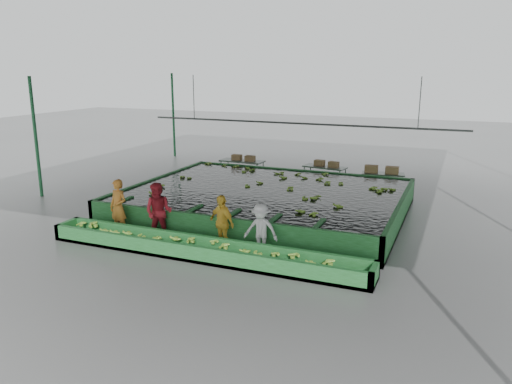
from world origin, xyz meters
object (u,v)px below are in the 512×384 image
at_px(packing_table_right, 382,182).
at_px(box_stack_mid, 326,166).
at_px(packing_table_left, 242,170).
at_px(worker_c, 222,223).
at_px(worker_b, 159,212).
at_px(worker_d, 261,230).
at_px(worker_a, 118,207).
at_px(packing_table_mid, 325,176).
at_px(flotation_tank, 266,200).
at_px(box_stack_right, 381,173).
at_px(sorting_trough, 201,249).
at_px(box_stack_left, 243,160).

distance_m(packing_table_right, box_stack_mid, 2.67).
bearing_deg(box_stack_mid, packing_table_left, -173.39).
bearing_deg(box_stack_mid, worker_c, -94.21).
height_order(worker_b, worker_d, worker_b).
distance_m(worker_a, worker_b, 1.55).
height_order(worker_c, packing_table_mid, worker_c).
xyz_separation_m(flotation_tank, worker_d, (1.53, -4.30, 0.33)).
bearing_deg(packing_table_right, box_stack_right, -179.49).
relative_size(sorting_trough, box_stack_mid, 8.56).
bearing_deg(sorting_trough, packing_table_left, 107.60).
bearing_deg(box_stack_mid, packing_table_right, -5.02).
bearing_deg(worker_d, sorting_trough, -157.43).
distance_m(worker_d, box_stack_right, 9.43).
bearing_deg(worker_b, packing_table_left, 86.25).
distance_m(flotation_tank, sorting_trough, 5.10).
relative_size(worker_d, packing_table_mid, 0.79).
height_order(worker_d, packing_table_left, worker_d).
distance_m(worker_a, packing_table_right, 11.62).
relative_size(packing_table_left, packing_table_mid, 1.08).
xyz_separation_m(worker_a, packing_table_left, (0.38, 8.98, -0.44)).
relative_size(sorting_trough, packing_table_left, 4.71).
height_order(sorting_trough, packing_table_mid, packing_table_mid).
bearing_deg(box_stack_right, flotation_tank, -125.46).
height_order(flotation_tank, worker_c, worker_c).
distance_m(packing_table_mid, box_stack_left, 4.00).
distance_m(flotation_tank, box_stack_right, 6.05).
bearing_deg(worker_c, worker_d, 22.15).
xyz_separation_m(box_stack_mid, box_stack_right, (2.54, -0.23, -0.07)).
bearing_deg(packing_table_mid, worker_a, -114.98).
height_order(worker_a, box_stack_right, worker_a).
bearing_deg(worker_c, box_stack_right, 92.79).
bearing_deg(flotation_tank, worker_b, -114.21).
bearing_deg(packing_table_right, box_stack_left, -178.05).
xyz_separation_m(sorting_trough, worker_b, (-1.93, 0.80, 0.68)).
distance_m(worker_a, box_stack_mid, 10.44).
distance_m(flotation_tank, packing_table_right, 6.08).
xyz_separation_m(flotation_tank, packing_table_right, (3.58, 4.92, -0.04)).
relative_size(sorting_trough, box_stack_right, 6.93).
xyz_separation_m(packing_table_mid, box_stack_right, (2.60, -0.18, 0.38)).
bearing_deg(sorting_trough, box_stack_mid, 84.64).
bearing_deg(worker_a, sorting_trough, -3.98).
bearing_deg(box_stack_mid, flotation_tank, -100.57).
relative_size(packing_table_mid, box_stack_right, 1.36).
height_order(flotation_tank, box_stack_left, box_stack_left).
distance_m(packing_table_mid, box_stack_mid, 0.45).
xyz_separation_m(packing_table_right, box_stack_left, (-6.62, -0.22, 0.55)).
xyz_separation_m(sorting_trough, worker_c, (0.27, 0.80, 0.60)).
distance_m(flotation_tank, packing_table_mid, 5.18).
bearing_deg(worker_c, packing_table_left, 132.70).
relative_size(worker_b, box_stack_mid, 1.59).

